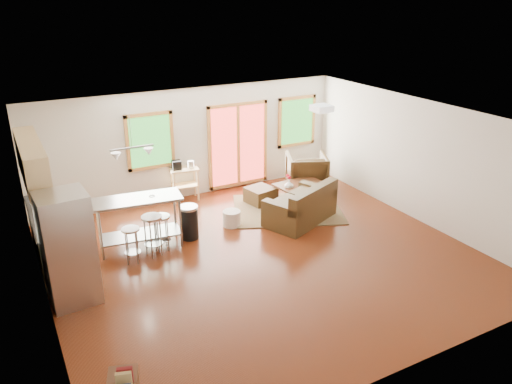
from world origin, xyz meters
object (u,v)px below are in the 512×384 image
refrigerator (69,249)px  ottoman (260,195)px  island (139,214)px  loveseat (302,207)px  rug (287,209)px  coffee_table (299,186)px  kitchen_cart (183,173)px  armchair (307,170)px

refrigerator → ottoman: bearing=21.3°
refrigerator → island: size_ratio=1.09×
loveseat → ottoman: loveseat is taller
ottoman → island: 3.22m
rug → island: size_ratio=1.41×
coffee_table → ottoman: (-0.87, 0.31, -0.19)m
ottoman → refrigerator: size_ratio=0.31×
ottoman → refrigerator: refrigerator is taller
rug → refrigerator: bearing=-163.7°
rug → kitchen_cart: size_ratio=2.40×
island → kitchen_cart: bearing=49.4°
coffee_table → refrigerator: (-5.38, -1.74, 0.54)m
loveseat → refrigerator: bearing=166.0°
island → kitchen_cart: island is taller
ottoman → coffee_table: bearing=-19.7°
coffee_table → island: bearing=-172.6°
armchair → ottoman: 1.55m
armchair → ottoman: size_ratio=1.72×
island → refrigerator: bearing=-139.4°
armchair → kitchen_cart: 3.07m
rug → coffee_table: size_ratio=2.04×
island → kitchen_cart: size_ratio=1.70×
rug → armchair: bearing=39.6°
coffee_table → armchair: size_ratio=1.19×
refrigerator → island: refrigerator is taller
rug → loveseat: bearing=-95.0°
armchair → ottoman: armchair is taller
refrigerator → island: 1.90m
island → kitchen_cart: 2.43m
armchair → island: bearing=37.7°
coffee_table → kitchen_cart: size_ratio=1.18×
armchair → refrigerator: refrigerator is taller
ottoman → island: island is taller
coffee_table → ottoman: size_ratio=2.05×
ottoman → island: (-3.07, -0.82, 0.52)m
rug → armchair: size_ratio=2.43×
rug → coffee_table: 0.70m
loveseat → refrigerator: (-4.82, -0.75, 0.58)m
loveseat → ottoman: (-0.31, 1.30, -0.14)m
rug → coffee_table: bearing=32.0°
armchair → ottoman: (-1.49, -0.30, -0.30)m
refrigerator → armchair: bearing=18.2°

